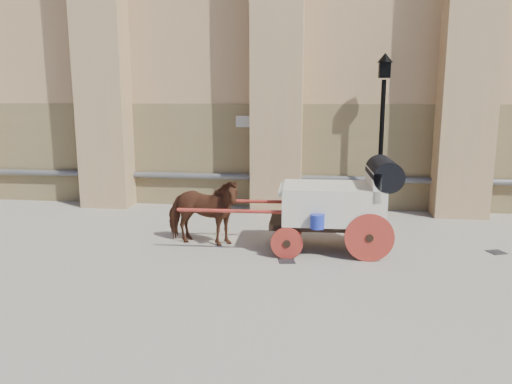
# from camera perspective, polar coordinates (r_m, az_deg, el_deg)

# --- Properties ---
(ground) EXTENTS (90.00, 90.00, 0.00)m
(ground) POSITION_cam_1_polar(r_m,az_deg,el_deg) (10.81, 5.97, -6.55)
(ground) COLOR gray
(ground) RESTS_ON ground
(horse) EXTENTS (1.87, 1.06, 1.50)m
(horse) POSITION_cam_1_polar(r_m,az_deg,el_deg) (10.97, -6.16, -2.24)
(horse) COLOR #5A311E
(horse) RESTS_ON ground
(carriage) EXTENTS (4.56, 1.65, 1.98)m
(carriage) POSITION_cam_1_polar(r_m,az_deg,el_deg) (10.57, 9.56, -1.04)
(carriage) COLOR black
(carriage) RESTS_ON ground
(street_lamp) EXTENTS (0.40, 0.40, 4.32)m
(street_lamp) POSITION_cam_1_polar(r_m,az_deg,el_deg) (13.77, 14.16, 6.79)
(street_lamp) COLOR black
(street_lamp) RESTS_ON ground
(drain_grate_near) EXTENTS (0.37, 0.37, 0.01)m
(drain_grate_near) POSITION_cam_1_polar(r_m,az_deg,el_deg) (10.03, 3.52, -7.88)
(drain_grate_near) COLOR black
(drain_grate_near) RESTS_ON ground
(drain_grate_far) EXTENTS (0.41, 0.41, 0.01)m
(drain_grate_far) POSITION_cam_1_polar(r_m,az_deg,el_deg) (11.70, 25.78, -6.21)
(drain_grate_far) COLOR black
(drain_grate_far) RESTS_ON ground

